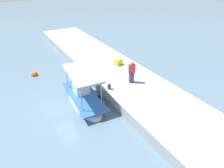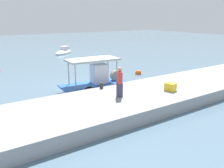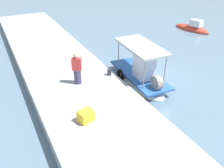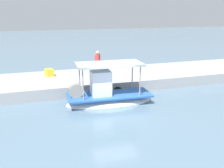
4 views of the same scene
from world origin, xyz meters
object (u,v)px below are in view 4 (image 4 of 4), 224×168
main_fishing_boat (108,96)px  cargo_crate (49,73)px  mooring_bollard (107,80)px  fisherman_near_bollard (98,64)px

main_fishing_boat → cargo_crate: 5.54m
mooring_bollard → main_fishing_boat: bearing=74.8°
main_fishing_boat → mooring_bollard: size_ratio=13.51×
main_fishing_boat → mooring_bollard: main_fishing_boat is taller
fisherman_near_bollard → mooring_bollard: fisherman_near_bollard is taller
main_fishing_boat → cargo_crate: (2.87, -4.71, 0.54)m
main_fishing_boat → mooring_bollard: bearing=-105.2°
main_fishing_boat → fisherman_near_bollard: fisherman_near_bollard is taller
main_fishing_boat → fisherman_near_bollard: (-0.45, -3.84, 1.09)m
fisherman_near_bollard → mooring_bollard: bearing=91.5°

